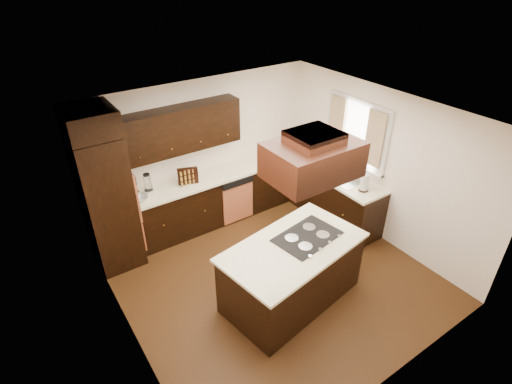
% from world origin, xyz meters
% --- Properties ---
extents(floor, '(4.20, 4.20, 0.02)m').
position_xyz_m(floor, '(0.00, 0.00, -0.01)').
color(floor, '#502F14').
rests_on(floor, ground).
extents(ceiling, '(4.20, 4.20, 0.02)m').
position_xyz_m(ceiling, '(0.00, 0.00, 2.51)').
color(ceiling, white).
rests_on(ceiling, ground).
extents(wall_back, '(4.20, 0.02, 2.50)m').
position_xyz_m(wall_back, '(0.00, 2.11, 1.25)').
color(wall_back, white).
rests_on(wall_back, ground).
extents(wall_front, '(4.20, 0.02, 2.50)m').
position_xyz_m(wall_front, '(0.00, -2.11, 1.25)').
color(wall_front, white).
rests_on(wall_front, ground).
extents(wall_left, '(0.02, 4.20, 2.50)m').
position_xyz_m(wall_left, '(-2.11, 0.00, 1.25)').
color(wall_left, white).
rests_on(wall_left, ground).
extents(wall_right, '(0.02, 4.20, 2.50)m').
position_xyz_m(wall_right, '(2.11, 0.00, 1.25)').
color(wall_right, white).
rests_on(wall_right, ground).
extents(oven_column, '(0.65, 0.75, 2.12)m').
position_xyz_m(oven_column, '(-1.78, 1.71, 1.06)').
color(oven_column, black).
rests_on(oven_column, floor).
extents(wall_oven_face, '(0.05, 0.62, 0.78)m').
position_xyz_m(wall_oven_face, '(-1.43, 1.71, 1.12)').
color(wall_oven_face, '#CB6A43').
rests_on(wall_oven_face, oven_column).
extents(base_cabinets_back, '(2.93, 0.60, 0.88)m').
position_xyz_m(base_cabinets_back, '(0.03, 1.80, 0.44)').
color(base_cabinets_back, black).
rests_on(base_cabinets_back, floor).
extents(base_cabinets_right, '(0.60, 2.40, 0.88)m').
position_xyz_m(base_cabinets_right, '(1.80, 0.90, 0.44)').
color(base_cabinets_right, black).
rests_on(base_cabinets_right, floor).
extents(countertop_back, '(2.93, 0.63, 0.04)m').
position_xyz_m(countertop_back, '(0.03, 1.79, 0.90)').
color(countertop_back, '#FAF5C8').
rests_on(countertop_back, base_cabinets_back).
extents(countertop_right, '(0.63, 2.40, 0.04)m').
position_xyz_m(countertop_right, '(1.79, 0.90, 0.90)').
color(countertop_right, '#FAF5C8').
rests_on(countertop_right, base_cabinets_right).
extents(upper_cabinets, '(2.00, 0.34, 0.72)m').
position_xyz_m(upper_cabinets, '(-0.43, 1.93, 1.81)').
color(upper_cabinets, black).
rests_on(upper_cabinets, wall_back).
extents(dishwasher_front, '(0.60, 0.05, 0.72)m').
position_xyz_m(dishwasher_front, '(0.33, 1.50, 0.40)').
color(dishwasher_front, '#CB6A43').
rests_on(dishwasher_front, floor).
extents(window_frame, '(0.06, 1.32, 1.12)m').
position_xyz_m(window_frame, '(2.07, 0.55, 1.65)').
color(window_frame, silver).
rests_on(window_frame, wall_right).
extents(window_pane, '(0.00, 1.20, 1.00)m').
position_xyz_m(window_pane, '(2.10, 0.55, 1.65)').
color(window_pane, white).
rests_on(window_pane, wall_right).
extents(curtain_left, '(0.02, 0.34, 0.90)m').
position_xyz_m(curtain_left, '(2.01, 0.13, 1.70)').
color(curtain_left, beige).
rests_on(curtain_left, wall_right).
extents(curtain_right, '(0.02, 0.34, 0.90)m').
position_xyz_m(curtain_right, '(2.01, 0.97, 1.70)').
color(curtain_right, beige).
rests_on(curtain_right, wall_right).
extents(sink_rim, '(0.52, 0.84, 0.01)m').
position_xyz_m(sink_rim, '(1.80, 0.55, 0.92)').
color(sink_rim, silver).
rests_on(sink_rim, countertop_right).
extents(island, '(1.98, 1.28, 0.88)m').
position_xyz_m(island, '(-0.05, -0.48, 0.44)').
color(island, black).
rests_on(island, floor).
extents(island_top, '(2.05, 1.36, 0.04)m').
position_xyz_m(island_top, '(-0.05, -0.48, 0.90)').
color(island_top, '#FAF5C8').
rests_on(island_top, island).
extents(cooktop, '(0.95, 0.71, 0.01)m').
position_xyz_m(cooktop, '(0.23, -0.43, 0.93)').
color(cooktop, black).
rests_on(cooktop, island_top).
extents(range_hood, '(1.05, 0.72, 0.42)m').
position_xyz_m(range_hood, '(0.10, -0.55, 2.16)').
color(range_hood, black).
rests_on(range_hood, ceiling).
extents(hood_duct, '(0.55, 0.50, 0.13)m').
position_xyz_m(hood_duct, '(0.10, -0.55, 2.44)').
color(hood_duct, black).
rests_on(hood_duct, ceiling).
extents(blender_base, '(0.15, 0.15, 0.10)m').
position_xyz_m(blender_base, '(-1.12, 1.77, 0.97)').
color(blender_base, silver).
rests_on(blender_base, countertop_back).
extents(blender_pitcher, '(0.13, 0.13, 0.26)m').
position_xyz_m(blender_pitcher, '(-1.12, 1.77, 1.15)').
color(blender_pitcher, silver).
rests_on(blender_pitcher, blender_base).
extents(spice_rack, '(0.34, 0.19, 0.28)m').
position_xyz_m(spice_rack, '(-0.45, 1.77, 1.06)').
color(spice_rack, black).
rests_on(spice_rack, countertop_back).
extents(mixing_bowl, '(0.29, 0.29, 0.06)m').
position_xyz_m(mixing_bowl, '(-1.31, 1.70, 0.95)').
color(mixing_bowl, silver).
rests_on(mixing_bowl, countertop_back).
extents(soap_bottle, '(0.12, 0.12, 0.20)m').
position_xyz_m(soap_bottle, '(1.77, 1.18, 1.02)').
color(soap_bottle, silver).
rests_on(soap_bottle, countertop_right).
extents(paper_towel, '(0.16, 0.16, 0.29)m').
position_xyz_m(paper_towel, '(1.76, -0.02, 1.06)').
color(paper_towel, silver).
rests_on(paper_towel, countertop_right).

